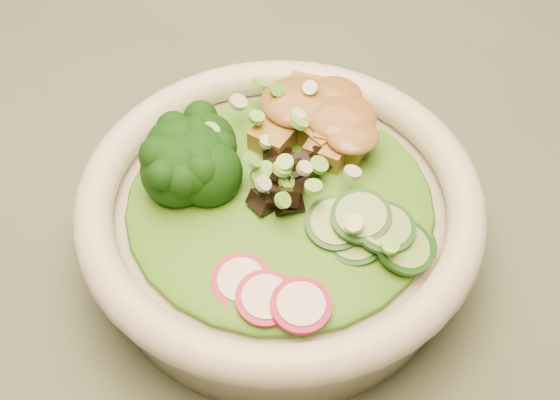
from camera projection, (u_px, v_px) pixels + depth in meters
The scene contains 10 objects.
dining_table at pixel (270, 216), 0.67m from camera, with size 1.20×0.80×0.75m.
salad_bowl at pixel (280, 220), 0.47m from camera, with size 0.24×0.24×0.07m.
lettuce_bed at pixel (280, 199), 0.46m from camera, with size 0.18×0.18×0.02m, color #246515.
broccoli_florets at pixel (190, 161), 0.46m from camera, with size 0.07×0.06×0.04m, color black, non-canonical shape.
radish_slices at pixel (246, 276), 0.42m from camera, with size 0.10×0.04×0.02m, color maroon, non-canonical shape.
cucumber_slices at pixel (377, 216), 0.44m from camera, with size 0.06×0.06×0.03m, color #88B363, non-canonical shape.
mushroom_heap at pixel (286, 172), 0.45m from camera, with size 0.06×0.06×0.04m, color black, non-canonical shape.
tofu_cubes at pixel (314, 124), 0.48m from camera, with size 0.08×0.05×0.03m, color olive, non-canonical shape.
peanut_sauce at pixel (314, 110), 0.47m from camera, with size 0.06×0.05×0.01m, color brown.
scallion_garnish at pixel (280, 175), 0.44m from camera, with size 0.17×0.17×0.02m, color #6AB941, non-canonical shape.
Camera 1 is at (0.26, -0.33, 1.15)m, focal length 50.00 mm.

